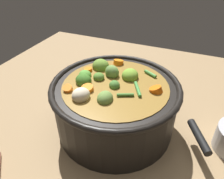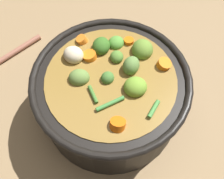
% 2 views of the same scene
% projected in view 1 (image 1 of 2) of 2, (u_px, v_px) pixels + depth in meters
% --- Properties ---
extents(ground_plane, '(1.10, 1.10, 0.00)m').
position_uv_depth(ground_plane, '(115.00, 125.00, 0.58)').
color(ground_plane, '#8C704C').
extents(cooking_pot, '(0.31, 0.31, 0.16)m').
position_uv_depth(cooking_pot, '(115.00, 104.00, 0.54)').
color(cooking_pot, black).
rests_on(cooking_pot, ground_plane).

